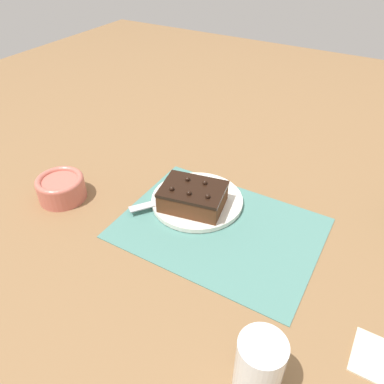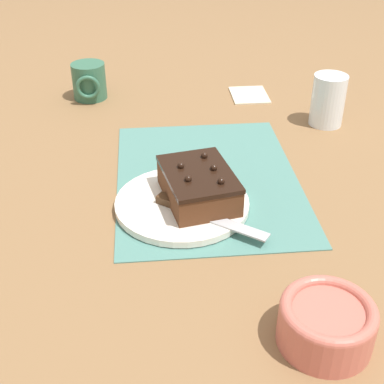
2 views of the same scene
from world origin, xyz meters
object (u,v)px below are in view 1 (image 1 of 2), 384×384
at_px(cake_plate, 197,200).
at_px(chocolate_cake, 193,196).
at_px(serving_knife, 182,195).
at_px(small_bowl, 61,187).
at_px(drinking_glass, 259,366).

bearing_deg(cake_plate, chocolate_cake, 98.48).
distance_m(chocolate_cake, serving_knife, 0.05).
bearing_deg(cake_plate, small_bowl, 26.38).
relative_size(cake_plate, small_bowl, 1.93).
height_order(serving_knife, drinking_glass, drinking_glass).
distance_m(cake_plate, chocolate_cake, 0.04).
relative_size(cake_plate, serving_knife, 1.31).
height_order(chocolate_cake, small_bowl, chocolate_cake).
bearing_deg(chocolate_cake, small_bowl, 21.74).
xyz_separation_m(chocolate_cake, drinking_glass, (-0.30, 0.32, 0.01)).
xyz_separation_m(serving_knife, small_bowl, (0.28, 0.14, 0.01)).
height_order(cake_plate, serving_knife, serving_knife).
xyz_separation_m(serving_knife, drinking_glass, (-0.34, 0.34, 0.04)).
bearing_deg(cake_plate, serving_knife, 21.25).
bearing_deg(chocolate_cake, cake_plate, -81.52).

